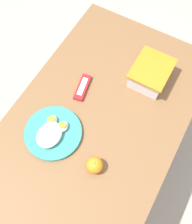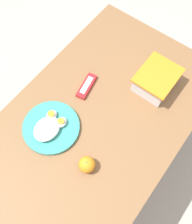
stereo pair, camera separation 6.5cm
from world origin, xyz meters
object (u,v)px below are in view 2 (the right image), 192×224
Objects in this scene: food_container at (156,81)px; candy_bar at (87,86)px; orange_fruit at (87,165)px; rice_plate at (50,127)px.

candy_bar is (0.20, -0.25, -0.03)m from food_container.
orange_fruit is 0.48× the size of candy_bar.
food_container is 0.50m from orange_fruit.
orange_fruit is at bearing 80.90° from rice_plate.
orange_fruit is at bearing -1.81° from food_container.
candy_bar is (-0.30, -0.24, -0.03)m from orange_fruit.
orange_fruit reaches higher than candy_bar.
rice_plate is at bearing -99.10° from orange_fruit.
orange_fruit reaches higher than rice_plate.
rice_plate is 0.26m from candy_bar.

